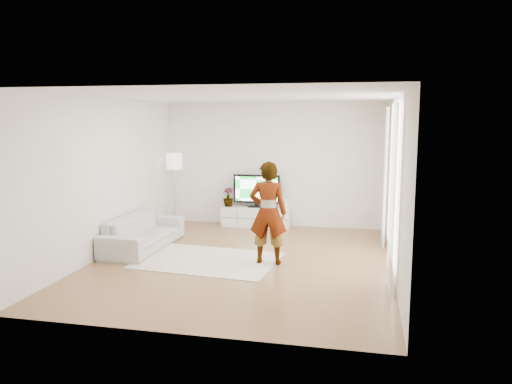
% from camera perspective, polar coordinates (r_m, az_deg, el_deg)
% --- Properties ---
extents(floor, '(6.00, 6.00, 0.00)m').
position_cam_1_polar(floor, '(8.70, -1.55, -7.89)').
color(floor, '#9C6946').
rests_on(floor, ground).
extents(ceiling, '(6.00, 6.00, 0.00)m').
position_cam_1_polar(ceiling, '(8.35, -1.63, 10.87)').
color(ceiling, white).
rests_on(ceiling, wall_back).
extents(wall_left, '(0.02, 6.00, 2.80)m').
position_cam_1_polar(wall_left, '(9.32, -16.70, 1.65)').
color(wall_left, white).
rests_on(wall_left, floor).
extents(wall_right, '(0.02, 6.00, 2.80)m').
position_cam_1_polar(wall_right, '(8.18, 15.67, 0.78)').
color(wall_right, white).
rests_on(wall_right, floor).
extents(wall_back, '(5.00, 0.02, 2.80)m').
position_cam_1_polar(wall_back, '(11.33, 2.03, 3.17)').
color(wall_back, white).
rests_on(wall_back, floor).
extents(wall_front, '(5.00, 0.02, 2.80)m').
position_cam_1_polar(wall_front, '(5.58, -8.96, -2.53)').
color(wall_front, white).
rests_on(wall_front, floor).
extents(window, '(0.01, 2.60, 2.50)m').
position_cam_1_polar(window, '(8.47, 15.43, 1.39)').
color(window, white).
rests_on(window, wall_right).
extents(curtain_near, '(0.04, 0.70, 2.60)m').
position_cam_1_polar(curtain_near, '(7.20, 15.31, -0.64)').
color(curtain_near, white).
rests_on(curtain_near, floor).
extents(curtain_far, '(0.04, 0.70, 2.60)m').
position_cam_1_polar(curtain_far, '(9.77, 14.53, 1.75)').
color(curtain_far, white).
rests_on(curtain_far, floor).
extents(media_console, '(1.56, 0.44, 0.44)m').
position_cam_1_polar(media_console, '(11.34, 0.04, -2.86)').
color(media_console, white).
rests_on(media_console, floor).
extents(television, '(1.07, 0.21, 0.74)m').
position_cam_1_polar(television, '(11.26, 0.07, 0.27)').
color(television, black).
rests_on(television, media_console).
extents(game_console, '(0.07, 0.16, 0.21)m').
position_cam_1_polar(game_console, '(11.16, 3.46, -1.36)').
color(game_console, white).
rests_on(game_console, media_console).
extents(potted_plant, '(0.25, 0.25, 0.43)m').
position_cam_1_polar(potted_plant, '(11.42, -3.21, -0.59)').
color(potted_plant, '#3F7238').
rests_on(potted_plant, media_console).
extents(rug, '(2.48, 1.89, 0.01)m').
position_cam_1_polar(rug, '(8.76, -5.50, -7.77)').
color(rug, beige).
rests_on(rug, floor).
extents(player, '(0.66, 0.46, 1.73)m').
position_cam_1_polar(player, '(8.36, 1.39, -2.37)').
color(player, '#334772').
rests_on(player, rug).
extents(sofa, '(0.86, 2.13, 0.62)m').
position_cam_1_polar(sofa, '(9.70, -12.75, -4.49)').
color(sofa, silver).
rests_on(sofa, floor).
extents(floor_lamp, '(0.37, 0.37, 1.66)m').
position_cam_1_polar(floor_lamp, '(11.46, -9.32, 3.13)').
color(floor_lamp, silver).
rests_on(floor_lamp, floor).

